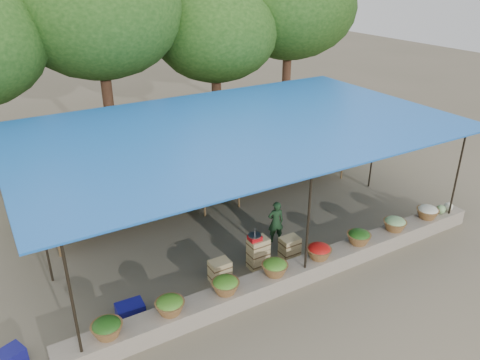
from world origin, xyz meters
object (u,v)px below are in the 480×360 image
weighing_scale (255,237)px  vendor_seated (276,222)px  crate_counter (257,256)px  blue_crate_front (9,358)px  blue_crate_back (130,311)px

weighing_scale → vendor_seated: size_ratio=0.28×
crate_counter → weighing_scale: size_ratio=7.55×
weighing_scale → blue_crate_front: 5.29m
weighing_scale → blue_crate_back: weighing_scale is taller
vendor_seated → blue_crate_front: vendor_seated is taller
vendor_seated → blue_crate_front: bearing=24.3°
weighing_scale → vendor_seated: bearing=34.0°
weighing_scale → blue_crate_back: (-3.01, -0.16, -0.68)m
blue_crate_front → blue_crate_back: 2.23m
weighing_scale → vendor_seated: vendor_seated is taller
crate_counter → weighing_scale: weighing_scale is taller
weighing_scale → blue_crate_back: size_ratio=0.58×
crate_counter → weighing_scale: 0.54m
vendor_seated → blue_crate_back: size_ratio=2.08×
weighing_scale → blue_crate_front: (-5.23, -0.26, -0.69)m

